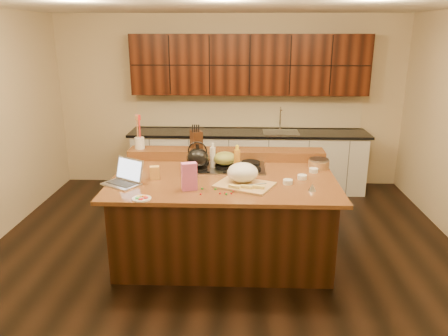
{
  "coord_description": "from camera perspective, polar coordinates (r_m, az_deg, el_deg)",
  "views": [
    {
      "loc": [
        0.18,
        -4.49,
        2.41
      ],
      "look_at": [
        0.0,
        0.05,
        1.0
      ],
      "focal_mm": 35.0,
      "sensor_mm": 36.0,
      "label": 1
    }
  ],
  "objects": [
    {
      "name": "room",
      "position": [
        4.62,
        -0.02,
        3.97
      ],
      "size": [
        5.52,
        5.02,
        2.72
      ],
      "color": "black",
      "rests_on": "ground"
    },
    {
      "name": "island",
      "position": [
        4.9,
        -0.02,
        -6.17
      ],
      "size": [
        2.4,
        1.6,
        0.92
      ],
      "color": "black",
      "rests_on": "ground"
    },
    {
      "name": "back_ledge",
      "position": [
        5.39,
        0.27,
        1.84
      ],
      "size": [
        2.4,
        0.3,
        0.12
      ],
      "primitive_type": "cube",
      "color": "black",
      "rests_on": "island"
    },
    {
      "name": "cooktop",
      "position": [
        5.02,
        0.11,
        0.14
      ],
      "size": [
        0.92,
        0.52,
        0.05
      ],
      "color": "gray",
      "rests_on": "island"
    },
    {
      "name": "back_counter",
      "position": [
        6.87,
        3.23,
        5.21
      ],
      "size": [
        3.7,
        0.66,
        2.4
      ],
      "color": "silver",
      "rests_on": "ground"
    },
    {
      "name": "kettle",
      "position": [
        4.87,
        -3.47,
        1.32
      ],
      "size": [
        0.25,
        0.25,
        0.22
      ],
      "primitive_type": "ellipsoid",
      "rotation": [
        0.0,
        0.0,
        0.01
      ],
      "color": "black",
      "rests_on": "cooktop"
    },
    {
      "name": "green_bowl",
      "position": [
        4.99,
        0.11,
        1.27
      ],
      "size": [
        0.36,
        0.36,
        0.15
      ],
      "primitive_type": "ellipsoid",
      "rotation": [
        0.0,
        0.0,
        -0.43
      ],
      "color": "olive",
      "rests_on": "cooktop"
    },
    {
      "name": "laptop",
      "position": [
        4.61,
        -12.8,
        -1.18
      ],
      "size": [
        0.46,
        0.43,
        0.25
      ],
      "rotation": [
        0.0,
        0.0,
        -0.57
      ],
      "color": "#B7B7BC",
      "rests_on": "island"
    },
    {
      "name": "oil_bottle",
      "position": [
        4.8,
        1.71,
        0.83
      ],
      "size": [
        0.07,
        0.07,
        0.27
      ],
      "primitive_type": "cylinder",
      "rotation": [
        0.0,
        0.0,
        -0.06
      ],
      "color": "#C18022",
      "rests_on": "island"
    },
    {
      "name": "vinegar_bottle",
      "position": [
        4.98,
        -1.49,
        1.32
      ],
      "size": [
        0.06,
        0.06,
        0.25
      ],
      "primitive_type": "cylinder",
      "rotation": [
        0.0,
        0.0,
        -0.01
      ],
      "color": "silver",
      "rests_on": "island"
    },
    {
      "name": "wooden_tray",
      "position": [
        4.46,
        2.51,
        -0.95
      ],
      "size": [
        0.66,
        0.59,
        0.22
      ],
      "rotation": [
        0.0,
        0.0,
        -0.43
      ],
      "color": "tan",
      "rests_on": "island"
    },
    {
      "name": "ramekin_a",
      "position": [
        4.55,
        8.33,
        -1.8
      ],
      "size": [
        0.13,
        0.13,
        0.04
      ],
      "primitive_type": "cylinder",
      "rotation": [
        0.0,
        0.0,
        0.39
      ],
      "color": "white",
      "rests_on": "island"
    },
    {
      "name": "ramekin_b",
      "position": [
        4.72,
        10.17,
        -1.16
      ],
      "size": [
        0.12,
        0.12,
        0.04
      ],
      "primitive_type": "cylinder",
      "rotation": [
        0.0,
        0.0,
        0.23
      ],
      "color": "white",
      "rests_on": "island"
    },
    {
      "name": "ramekin_c",
      "position": [
        4.98,
        11.61,
        -0.29
      ],
      "size": [
        0.12,
        0.12,
        0.04
      ],
      "primitive_type": "cylinder",
      "rotation": [
        0.0,
        0.0,
        -0.29
      ],
      "color": "white",
      "rests_on": "island"
    },
    {
      "name": "strainer_bowl",
      "position": [
        5.13,
        12.27,
        0.48
      ],
      "size": [
        0.31,
        0.31,
        0.09
      ],
      "primitive_type": "cylinder",
      "rotation": [
        0.0,
        0.0,
        -0.35
      ],
      "color": "#996B3F",
      "rests_on": "island"
    },
    {
      "name": "kitchen_timer",
      "position": [
        4.39,
        11.45,
        -2.49
      ],
      "size": [
        0.1,
        0.1,
        0.07
      ],
      "primitive_type": "cone",
      "rotation": [
        0.0,
        0.0,
        0.4
      ],
      "color": "silver",
      "rests_on": "island"
    },
    {
      "name": "pink_bag",
      "position": [
        4.31,
        -4.56,
        -1.11
      ],
      "size": [
        0.17,
        0.12,
        0.28
      ],
      "primitive_type": "cube",
      "rotation": [
        0.0,
        0.0,
        0.31
      ],
      "color": "pink",
      "rests_on": "island"
    },
    {
      "name": "candy_plate",
      "position": [
        4.17,
        -10.71,
        -3.95
      ],
      "size": [
        0.19,
        0.19,
        0.01
      ],
      "primitive_type": "cylinder",
      "rotation": [
        0.0,
        0.0,
        -0.07
      ],
      "color": "white",
      "rests_on": "island"
    },
    {
      "name": "package_box",
      "position": [
        4.69,
        -9.05,
        -0.61
      ],
      "size": [
        0.11,
        0.09,
        0.14
      ],
      "primitive_type": "cube",
      "rotation": [
        0.0,
        0.0,
        0.2
      ],
      "color": "#EDB353",
      "rests_on": "island"
    },
    {
      "name": "utensil_crock",
      "position": [
        5.5,
        -10.96,
        3.23
      ],
      "size": [
        0.15,
        0.15,
        0.14
      ],
      "primitive_type": "cylinder",
      "rotation": [
        0.0,
        0.0,
        -0.35
      ],
      "color": "white",
      "rests_on": "back_ledge"
    },
    {
      "name": "knife_block",
      "position": [
        5.37,
        -3.64,
        3.67
      ],
      "size": [
        0.18,
        0.22,
        0.23
      ],
      "primitive_type": "cube",
      "rotation": [
        0.0,
        0.0,
        0.39
      ],
      "color": "black",
      "rests_on": "back_ledge"
    },
    {
      "name": "gumdrop_0",
      "position": [
        4.22,
        0.97,
        -3.31
      ],
      "size": [
        0.02,
        0.02,
        0.02
      ],
      "primitive_type": "ellipsoid",
      "color": "red",
      "rests_on": "island"
    },
    {
      "name": "gumdrop_1",
      "position": [
        4.25,
        0.99,
        -3.16
      ],
      "size": [
        0.02,
        0.02,
        0.02
      ],
      "primitive_type": "ellipsoid",
      "color": "#198C26",
      "rests_on": "island"
    },
    {
      "name": "gumdrop_2",
      "position": [
        4.21,
        -3.07,
        -3.39
      ],
      "size": [
        0.02,
        0.02,
        0.02
      ],
      "primitive_type": "ellipsoid",
      "color": "red",
      "rests_on": "island"
    },
    {
      "name": "gumdrop_3",
      "position": [
        4.2,
        0.29,
        -3.4
      ],
      "size": [
        0.02,
        0.02,
        0.02
      ],
      "primitive_type": "ellipsoid",
      "color": "#198C26",
      "rests_on": "island"
    },
    {
      "name": "gumdrop_4",
      "position": [
        4.27,
        1.15,
        -3.08
      ],
      "size": [
        0.02,
        0.02,
        0.02
      ],
      "primitive_type": "ellipsoid",
      "color": "red",
      "rests_on": "island"
    },
    {
      "name": "gumdrop_5",
      "position": [
        4.3,
        2.23,
        -2.91
      ],
      "size": [
        0.02,
        0.02,
        0.02
      ],
      "primitive_type": "ellipsoid",
      "color": "#198C26",
      "rests_on": "island"
    },
    {
      "name": "gumdrop_6",
      "position": [
        4.23,
        0.15,
        -3.27
      ],
      "size": [
        0.02,
        0.02,
        0.02
      ],
      "primitive_type": "ellipsoid",
      "color": "red",
      "rests_on": "island"
    },
    {
      "name": "gumdrop_7",
      "position": [
        4.32,
        -1.14,
        -2.79
      ],
      "size": [
        0.02,
        0.02,
        0.02
      ],
      "primitive_type": "ellipsoid",
      "color": "#198C26",
      "rests_on": "island"
    },
    {
      "name": "gumdrop_8",
      "position": [
        4.22,
        -0.52,
        -3.32
      ],
      "size": [
        0.02,
        0.02,
        0.02
      ],
      "primitive_type": "ellipsoid",
      "color": "red",
      "rests_on": "island"
    },
    {
      "name": "gumdrop_9",
      "position": [
        4.35,
        -2.87,
        -2.71
      ],
      "size": [
        0.02,
        0.02,
        0.02
      ],
      "primitive_type": "ellipsoid",
      "color": "#198C26",
      "rests_on": "island"
    },
    {
      "name": "gumdrop_10",
      "position": [
        4.34,
        -3.78,
        -2.76
      ],
      "size": [
        0.02,
        0.02,
        0.02
      ],
      "primitive_type": "ellipsoid",
      "color": "red",
      "rests_on": "island"
    }
  ]
}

